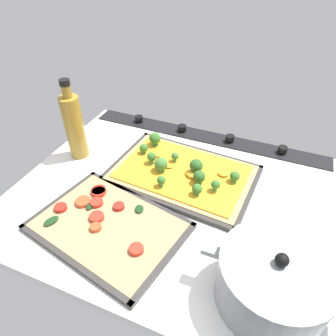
{
  "coord_description": "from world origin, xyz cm",
  "views": [
    {
      "loc": [
        -21.49,
        54.59,
        56.55
      ],
      "look_at": [
        1.98,
        -2.03,
        6.9
      ],
      "focal_mm": 32.5,
      "sensor_mm": 36.0,
      "label": 1
    }
  ],
  "objects": [
    {
      "name": "ground_plane",
      "position": [
        0.0,
        0.0,
        -1.5
      ],
      "size": [
        83.23,
        67.15,
        3.0
      ],
      "primitive_type": "cube",
      "color": "white"
    },
    {
      "name": "cooking_pot",
      "position": [
        -27.76,
        19.55,
        5.61
      ],
      "size": [
        27.65,
        20.86,
        13.54
      ],
      "color": "gray",
      "rests_on": "ground_plane"
    },
    {
      "name": "broccoli_pizza",
      "position": [
        0.36,
        -8.13,
        1.79
      ],
      "size": [
        39.3,
        27.44,
        5.89
      ],
      "color": "tan",
      "rests_on": "baking_tray_front"
    },
    {
      "name": "stove_control_panel",
      "position": [
        0.0,
        -30.07,
        0.55
      ],
      "size": [
        79.91,
        7.0,
        2.6
      ],
      "color": "black",
      "rests_on": "ground_plane"
    },
    {
      "name": "oil_bottle",
      "position": [
        33.12,
        -5.65,
        10.35
      ],
      "size": [
        5.6,
        5.6,
        24.46
      ],
      "color": "olive",
      "rests_on": "ground_plane"
    },
    {
      "name": "baking_tray_front",
      "position": [
        0.12,
        -8.06,
        0.36
      ],
      "size": [
        41.87,
        30.01,
        1.3
      ],
      "color": "#33302D",
      "rests_on": "ground_plane"
    },
    {
      "name": "veggie_pizza_back",
      "position": [
        10.34,
        16.12,
        1.09
      ],
      "size": [
        35.58,
        27.92,
        1.9
      ],
      "color": "tan",
      "rests_on": "baking_tray_back"
    },
    {
      "name": "baking_tray_back",
      "position": [
        9.55,
        16.6,
        0.37
      ],
      "size": [
        38.42,
        30.76,
        1.3
      ],
      "color": "#33302D",
      "rests_on": "ground_plane"
    }
  ]
}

